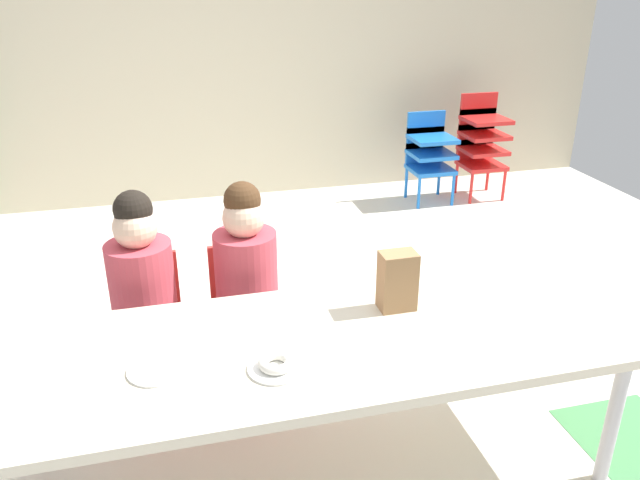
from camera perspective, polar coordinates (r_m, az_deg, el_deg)
The scene contains 11 objects.
ground_plane at distance 3.03m, azimuth -6.19°, elevation -10.88°, with size 6.61×4.76×0.02m.
back_wall at distance 4.90m, azimuth -11.39°, elevation 19.25°, with size 6.61×0.10×2.73m, color beige.
craft_table at distance 2.16m, azimuth -0.13°, elevation -9.91°, with size 2.09×0.75×0.55m.
seated_child_near_camera at distance 2.61m, azimuth -15.85°, elevation -3.40°, with size 0.32×0.32×0.92m.
seated_child_middle_seat at distance 2.63m, azimuth -6.73°, elevation -2.47°, with size 0.32×0.32×0.92m.
kid_chair_blue_stack at distance 4.95m, azimuth 9.88°, elevation 7.96°, with size 0.32×0.30×0.68m.
kid_chair_red_stack at distance 5.13m, azimuth 14.41°, elevation 8.81°, with size 0.32×0.30×0.80m.
paper_bag_brown at distance 2.28m, azimuth 7.02°, elevation -3.70°, with size 0.13×0.09×0.22m, color #9E754C.
paper_plate_near_edge at distance 1.99m, azimuth -3.97°, elevation -11.49°, with size 0.18×0.18×0.01m, color white.
paper_plate_center_table at distance 2.05m, azimuth -14.58°, elevation -11.30°, with size 0.18×0.18×0.01m, color white.
donut_powdered_on_plate at distance 1.98m, azimuth -3.99°, elevation -11.03°, with size 0.11×0.11×0.03m, color white.
Camera 1 is at (-0.32, -2.49, 1.70)m, focal length 35.34 mm.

